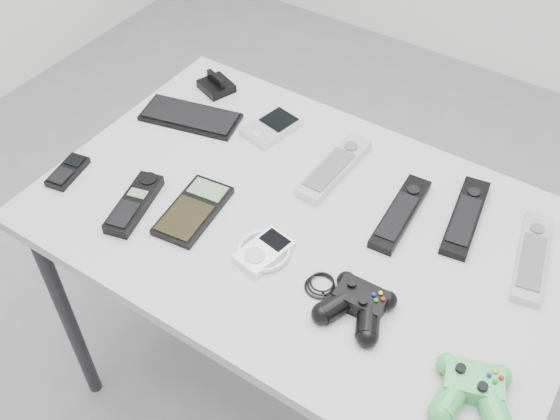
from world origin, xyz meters
The scene contains 15 objects.
floor centered at (0.00, 0.00, 0.00)m, with size 3.50×3.50×0.00m, color slate.
desk centered at (0.00, -0.01, 0.64)m, with size 1.05×0.67×0.70m.
pda_keyboard centered at (-0.39, 0.11, 0.71)m, with size 0.22×0.09×0.01m, color black.
dock_bracket centered at (-0.41, 0.23, 0.72)m, with size 0.08×0.07×0.04m, color black.
pda centered at (-0.21, 0.18, 0.71)m, with size 0.08×0.12×0.02m, color silver.
remote_silver_a centered at (-0.03, 0.14, 0.71)m, with size 0.05×0.22×0.02m, color silver.
remote_black_a centered at (0.15, 0.10, 0.71)m, with size 0.05×0.21×0.02m, color black.
remote_black_b centered at (0.26, 0.16, 0.71)m, with size 0.05×0.21×0.02m, color black.
remote_silver_b centered at (0.40, 0.13, 0.71)m, with size 0.05×0.22×0.02m, color #B2B1B8.
mobile_phone centered at (-0.48, -0.18, 0.71)m, with size 0.04×0.10×0.02m, color black.
cordless_handset centered at (-0.30, -0.17, 0.71)m, with size 0.05×0.16×0.03m, color black.
calculator centered at (-0.20, -0.12, 0.71)m, with size 0.09×0.17×0.02m, color black.
mp3_player centered at (-0.02, -0.13, 0.71)m, with size 0.10×0.11×0.02m, color white.
controller_black centered at (0.18, -0.15, 0.72)m, with size 0.21×0.13×0.04m, color black, non-canonical shape.
controller_green centered at (0.41, -0.19, 0.72)m, with size 0.13×0.13×0.04m, color #268E34, non-canonical shape.
Camera 1 is at (0.44, -0.77, 1.64)m, focal length 42.00 mm.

